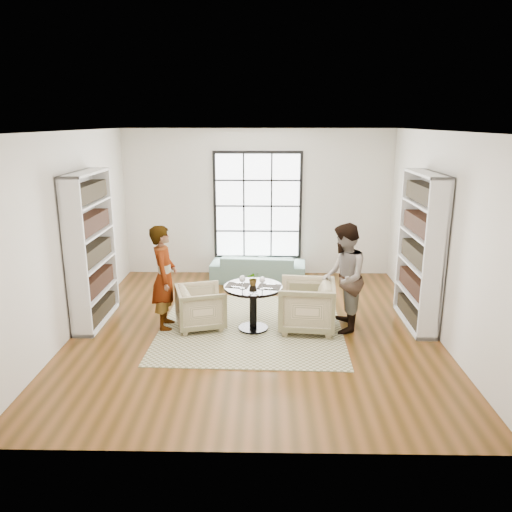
{
  "coord_description": "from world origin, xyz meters",
  "views": [
    {
      "loc": [
        0.17,
        -7.2,
        3.14
      ],
      "look_at": [
        0.02,
        0.4,
        1.07
      ],
      "focal_mm": 35.0,
      "sensor_mm": 36.0,
      "label": 1
    }
  ],
  "objects_px": {
    "flower_centerpiece": "(254,279)",
    "person_left": "(164,277)",
    "sofa": "(258,268)",
    "person_right": "(343,278)",
    "wine_glass_right": "(262,280)",
    "wine_glass_left": "(242,279)",
    "armchair_left": "(201,307)",
    "armchair_right": "(306,306)",
    "pedestal_table": "(253,298)"
  },
  "relations": [
    {
      "from": "armchair_left",
      "to": "flower_centerpiece",
      "type": "distance_m",
      "value": 0.96
    },
    {
      "from": "person_left",
      "to": "wine_glass_left",
      "type": "distance_m",
      "value": 1.23
    },
    {
      "from": "pedestal_table",
      "to": "wine_glass_left",
      "type": "bearing_deg",
      "value": -142.92
    },
    {
      "from": "armchair_right",
      "to": "person_left",
      "type": "height_order",
      "value": "person_left"
    },
    {
      "from": "armchair_left",
      "to": "person_right",
      "type": "distance_m",
      "value": 2.25
    },
    {
      "from": "person_left",
      "to": "wine_glass_right",
      "type": "distance_m",
      "value": 1.52
    },
    {
      "from": "pedestal_table",
      "to": "wine_glass_left",
      "type": "distance_m",
      "value": 0.4
    },
    {
      "from": "pedestal_table",
      "to": "sofa",
      "type": "relative_size",
      "value": 0.47
    },
    {
      "from": "person_left",
      "to": "armchair_left",
      "type": "bearing_deg",
      "value": -94.76
    },
    {
      "from": "armchair_left",
      "to": "person_right",
      "type": "relative_size",
      "value": 0.44
    },
    {
      "from": "flower_centerpiece",
      "to": "person_left",
      "type": "bearing_deg",
      "value": 178.44
    },
    {
      "from": "person_left",
      "to": "armchair_right",
      "type": "bearing_deg",
      "value": -96.04
    },
    {
      "from": "pedestal_table",
      "to": "person_left",
      "type": "relative_size",
      "value": 0.55
    },
    {
      "from": "armchair_left",
      "to": "person_right",
      "type": "bearing_deg",
      "value": -107.46
    },
    {
      "from": "armchair_right",
      "to": "flower_centerpiece",
      "type": "height_order",
      "value": "flower_centerpiece"
    },
    {
      "from": "pedestal_table",
      "to": "armchair_right",
      "type": "xyz_separation_m",
      "value": [
        0.82,
        0.03,
        -0.13
      ]
    },
    {
      "from": "wine_glass_right",
      "to": "armchair_left",
      "type": "bearing_deg",
      "value": 167.01
    },
    {
      "from": "flower_centerpiece",
      "to": "wine_glass_right",
      "type": "bearing_deg",
      "value": -53.72
    },
    {
      "from": "wine_glass_left",
      "to": "wine_glass_right",
      "type": "height_order",
      "value": "wine_glass_left"
    },
    {
      "from": "flower_centerpiece",
      "to": "wine_glass_left",
      "type": "bearing_deg",
      "value": -134.97
    },
    {
      "from": "sofa",
      "to": "wine_glass_left",
      "type": "height_order",
      "value": "wine_glass_left"
    },
    {
      "from": "person_left",
      "to": "wine_glass_right",
      "type": "bearing_deg",
      "value": -103.1
    },
    {
      "from": "wine_glass_left",
      "to": "flower_centerpiece",
      "type": "bearing_deg",
      "value": 45.03
    },
    {
      "from": "sofa",
      "to": "wine_glass_left",
      "type": "distance_m",
      "value": 2.66
    },
    {
      "from": "person_left",
      "to": "flower_centerpiece",
      "type": "height_order",
      "value": "person_left"
    },
    {
      "from": "person_left",
      "to": "wine_glass_right",
      "type": "relative_size",
      "value": 8.4
    },
    {
      "from": "sofa",
      "to": "armchair_left",
      "type": "bearing_deg",
      "value": 74.45
    },
    {
      "from": "pedestal_table",
      "to": "sofa",
      "type": "height_order",
      "value": "pedestal_table"
    },
    {
      "from": "person_left",
      "to": "sofa",
      "type": "bearing_deg",
      "value": -35.34
    },
    {
      "from": "person_right",
      "to": "wine_glass_right",
      "type": "distance_m",
      "value": 1.24
    },
    {
      "from": "wine_glass_right",
      "to": "flower_centerpiece",
      "type": "relative_size",
      "value": 0.91
    },
    {
      "from": "pedestal_table",
      "to": "wine_glass_right",
      "type": "relative_size",
      "value": 4.59
    },
    {
      "from": "armchair_right",
      "to": "person_left",
      "type": "xyz_separation_m",
      "value": [
        -2.19,
        0.05,
        0.43
      ]
    },
    {
      "from": "armchair_right",
      "to": "person_right",
      "type": "height_order",
      "value": "person_right"
    },
    {
      "from": "wine_glass_left",
      "to": "sofa",
      "type": "bearing_deg",
      "value": 85.59
    },
    {
      "from": "person_right",
      "to": "sofa",
      "type": "bearing_deg",
      "value": -144.91
    },
    {
      "from": "armchair_left",
      "to": "armchair_right",
      "type": "height_order",
      "value": "armchair_right"
    },
    {
      "from": "armchair_right",
      "to": "person_right",
      "type": "distance_m",
      "value": 0.71
    },
    {
      "from": "armchair_right",
      "to": "wine_glass_right",
      "type": "xyz_separation_m",
      "value": [
        -0.68,
        -0.17,
        0.46
      ]
    },
    {
      "from": "sofa",
      "to": "armchair_left",
      "type": "height_order",
      "value": "armchair_left"
    },
    {
      "from": "person_right",
      "to": "flower_centerpiece",
      "type": "distance_m",
      "value": 1.36
    },
    {
      "from": "person_right",
      "to": "person_left",
      "type": "bearing_deg",
      "value": -84.55
    },
    {
      "from": "sofa",
      "to": "wine_glass_left",
      "type": "bearing_deg",
      "value": 89.86
    },
    {
      "from": "pedestal_table",
      "to": "sofa",
      "type": "xyz_separation_m",
      "value": [
        0.04,
        2.47,
        -0.24
      ]
    },
    {
      "from": "wine_glass_left",
      "to": "flower_centerpiece",
      "type": "height_order",
      "value": "flower_centerpiece"
    },
    {
      "from": "armchair_left",
      "to": "wine_glass_right",
      "type": "xyz_separation_m",
      "value": [
        0.96,
        -0.22,
        0.52
      ]
    },
    {
      "from": "pedestal_table",
      "to": "person_right",
      "type": "distance_m",
      "value": 1.41
    },
    {
      "from": "person_right",
      "to": "wine_glass_right",
      "type": "height_order",
      "value": "person_right"
    },
    {
      "from": "armchair_left",
      "to": "person_left",
      "type": "relative_size",
      "value": 0.45
    },
    {
      "from": "pedestal_table",
      "to": "person_right",
      "type": "xyz_separation_m",
      "value": [
        1.37,
        0.03,
        0.32
      ]
    }
  ]
}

